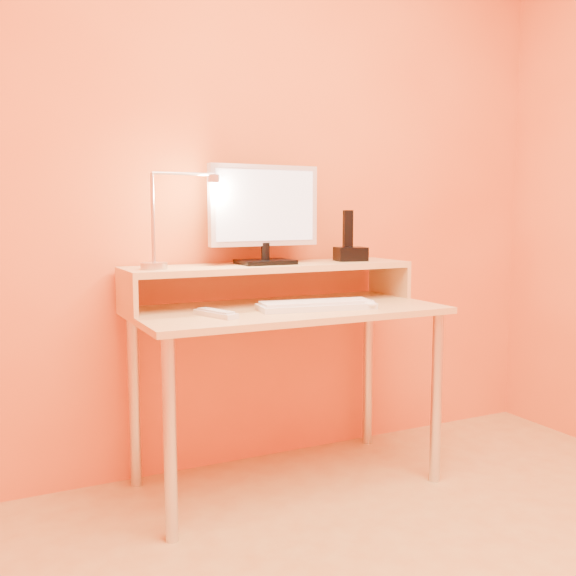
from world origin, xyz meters
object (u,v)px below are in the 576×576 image
monitor_panel (264,206)px  phone_dock (351,254)px  mouse (364,304)px  remote_control (216,314)px  keyboard (316,306)px  lamp_base (154,266)px

monitor_panel → phone_dock: 0.46m
phone_dock → mouse: 0.37m
mouse → remote_control: (-0.59, 0.07, -0.01)m
phone_dock → mouse: phone_dock is taller
keyboard → mouse: 0.19m
keyboard → remote_control: keyboard is taller
keyboard → lamp_base: bearing=168.3°
remote_control → lamp_base: bearing=109.2°
mouse → monitor_panel: bearing=109.6°
mouse → remote_control: 0.59m
lamp_base → remote_control: bearing=-52.0°
phone_dock → remote_control: phone_dock is taller
mouse → remote_control: size_ratio=0.55×
phone_dock → keyboard: (-0.30, -0.25, -0.18)m
keyboard → phone_dock: bearing=47.8°
lamp_base → mouse: bearing=-20.1°
lamp_base → keyboard: (0.57, -0.22, -0.16)m
phone_dock → remote_control: bearing=-150.3°
monitor_panel → remote_control: size_ratio=2.45×
monitor_panel → keyboard: monitor_panel is taller
lamp_base → phone_dock: (0.88, 0.03, 0.02)m
monitor_panel → phone_dock: size_ratio=3.68×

